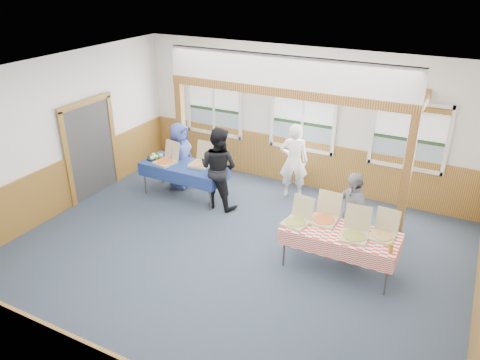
# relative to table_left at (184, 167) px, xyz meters

# --- Properties ---
(floor) EXTENTS (8.00, 8.00, 0.00)m
(floor) POSITION_rel_table_left_xyz_m (2.07, -1.72, -0.70)
(floor) COLOR #272F40
(floor) RESTS_ON ground
(ceiling) EXTENTS (8.00, 8.00, 0.00)m
(ceiling) POSITION_rel_table_left_xyz_m (2.07, -1.72, 2.50)
(ceiling) COLOR white
(ceiling) RESTS_ON wall_back
(wall_back) EXTENTS (8.00, 0.00, 8.00)m
(wall_back) POSITION_rel_table_left_xyz_m (2.07, 1.78, 0.90)
(wall_back) COLOR silver
(wall_back) RESTS_ON floor
(wall_front) EXTENTS (8.00, 0.00, 8.00)m
(wall_front) POSITION_rel_table_left_xyz_m (2.07, -5.22, 0.90)
(wall_front) COLOR silver
(wall_front) RESTS_ON floor
(wall_left) EXTENTS (0.00, 8.00, 8.00)m
(wall_left) POSITION_rel_table_left_xyz_m (-1.93, -1.72, 0.90)
(wall_left) COLOR silver
(wall_left) RESTS_ON floor
(wainscot_back) EXTENTS (7.98, 0.05, 1.10)m
(wainscot_back) POSITION_rel_table_left_xyz_m (2.07, 1.76, -0.15)
(wainscot_back) COLOR brown
(wainscot_back) RESTS_ON floor
(wainscot_left) EXTENTS (0.05, 6.98, 1.10)m
(wainscot_left) POSITION_rel_table_left_xyz_m (-1.90, -1.72, -0.15)
(wainscot_left) COLOR brown
(wainscot_left) RESTS_ON floor
(wainscot_right) EXTENTS (0.05, 6.98, 1.10)m
(wainscot_right) POSITION_rel_table_left_xyz_m (6.05, -1.72, -0.15)
(wainscot_right) COLOR brown
(wainscot_right) RESTS_ON floor
(cased_opening) EXTENTS (0.06, 1.30, 2.10)m
(cased_opening) POSITION_rel_table_left_xyz_m (-1.89, -0.82, 0.35)
(cased_opening) COLOR #343434
(cased_opening) RESTS_ON wall_left
(window_left) EXTENTS (1.56, 0.10, 1.46)m
(window_left) POSITION_rel_table_left_xyz_m (-0.23, 1.74, 0.98)
(window_left) COLOR white
(window_left) RESTS_ON wall_back
(window_mid) EXTENTS (1.56, 0.10, 1.46)m
(window_mid) POSITION_rel_table_left_xyz_m (2.07, 1.74, 0.98)
(window_mid) COLOR white
(window_mid) RESTS_ON wall_back
(window_right) EXTENTS (1.56, 0.10, 1.46)m
(window_right) POSITION_rel_table_left_xyz_m (4.37, 1.74, 0.98)
(window_right) COLOR white
(window_right) RESTS_ON wall_back
(post_left) EXTENTS (0.15, 0.15, 2.40)m
(post_left) POSITION_rel_table_left_xyz_m (-0.43, 0.58, 0.50)
(post_left) COLOR #583113
(post_left) RESTS_ON floor
(post_right) EXTENTS (0.15, 0.15, 2.40)m
(post_right) POSITION_rel_table_left_xyz_m (4.57, 0.58, 0.50)
(post_right) COLOR #583113
(post_right) RESTS_ON floor
(cross_beam) EXTENTS (5.15, 0.18, 0.18)m
(cross_beam) POSITION_rel_table_left_xyz_m (2.07, 0.58, 1.79)
(cross_beam) COLOR #583113
(cross_beam) RESTS_ON post_left
(table_left) EXTENTS (2.00, 1.10, 0.76)m
(table_left) POSITION_rel_table_left_xyz_m (0.00, 0.00, 0.00)
(table_left) COLOR #343434
(table_left) RESTS_ON floor
(table_right) EXTENTS (2.03, 1.19, 0.76)m
(table_right) POSITION_rel_table_left_xyz_m (3.88, -1.14, 0.00)
(table_right) COLOR #343434
(table_right) RESTS_ON floor
(pizza_box_a) EXTENTS (0.49, 0.56, 0.45)m
(pizza_box_a) POSITION_rel_table_left_xyz_m (-0.39, -0.11, 0.12)
(pizza_box_a) COLOR tan
(pizza_box_a) RESTS_ON table_left
(pizza_box_b) EXTENTS (0.45, 0.54, 0.47)m
(pizza_box_b) POSITION_rel_table_left_xyz_m (0.35, 0.16, 0.12)
(pizza_box_b) COLOR tan
(pizza_box_b) RESTS_ON table_left
(pizza_box_c) EXTENTS (0.47, 0.54, 0.43)m
(pizza_box_c) POSITION_rel_table_left_xyz_m (3.14, -1.24, 0.12)
(pizza_box_c) COLOR tan
(pizza_box_c) RESTS_ON table_right
(pizza_box_d) EXTENTS (0.43, 0.52, 0.46)m
(pizza_box_d) POSITION_rel_table_left_xyz_m (3.53, -0.95, 0.12)
(pizza_box_d) COLOR tan
(pizza_box_d) RESTS_ON table_right
(pizza_box_e) EXTENTS (0.47, 0.56, 0.46)m
(pizza_box_e) POSITION_rel_table_left_xyz_m (4.12, -1.22, 0.12)
(pizza_box_e) COLOR tan
(pizza_box_e) RESTS_ON table_right
(pizza_box_f) EXTENTS (0.42, 0.50, 0.42)m
(pizza_box_f) POSITION_rel_table_left_xyz_m (4.53, -1.00, 0.12)
(pizza_box_f) COLOR tan
(pizza_box_f) RESTS_ON table_right
(veggie_tray) EXTENTS (0.43, 0.43, 0.10)m
(veggie_tray) POSITION_rel_table_left_xyz_m (-0.75, 0.00, 0.09)
(veggie_tray) COLOR black
(veggie_tray) RESTS_ON table_left
(drink_glass) EXTENTS (0.07, 0.07, 0.15)m
(drink_glass) POSITION_rel_table_left_xyz_m (4.73, -1.39, 0.13)
(drink_glass) COLOR olive
(drink_glass) RESTS_ON table_right
(woman_white) EXTENTS (0.73, 0.61, 1.71)m
(woman_white) POSITION_rel_table_left_xyz_m (2.16, 1.08, 0.15)
(woman_white) COLOR white
(woman_white) RESTS_ON floor
(woman_black) EXTENTS (0.90, 0.72, 1.78)m
(woman_black) POSITION_rel_table_left_xyz_m (0.93, -0.07, 0.19)
(woman_black) COLOR black
(woman_black) RESTS_ON floor
(man_blue) EXTENTS (0.53, 0.78, 1.55)m
(man_blue) POSITION_rel_table_left_xyz_m (-0.35, 0.37, 0.07)
(man_blue) COLOR #3B4B94
(man_blue) RESTS_ON floor
(person_grey) EXTENTS (0.96, 0.93, 1.61)m
(person_grey) POSITION_rel_table_left_xyz_m (3.91, -0.59, 0.10)
(person_grey) COLOR gray
(person_grey) RESTS_ON floor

